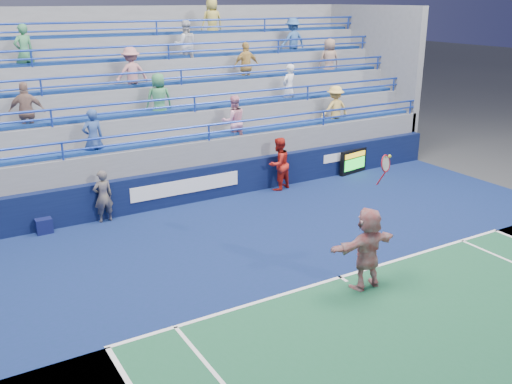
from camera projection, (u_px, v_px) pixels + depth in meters
ground at (340, 278)px, 13.13m from camera, size 120.00×120.00×0.00m
sponsor_wall at (213, 181)px, 18.24m from camera, size 18.00×0.32×1.10m
bleacher_stand at (166, 129)px, 20.98m from camera, size 18.00×5.60×6.13m
serve_speed_board at (353, 162)px, 20.82m from camera, size 1.30×0.37×0.90m
judge_chair at (43, 224)px, 15.60m from camera, size 0.43×0.43×0.77m
tennis_player at (367, 248)px, 12.43m from camera, size 1.74×0.57×3.01m
line_judge at (103, 196)px, 16.20m from camera, size 0.59×0.42×1.54m
ball_girl at (279, 164)px, 18.93m from camera, size 1.03×0.90×1.78m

